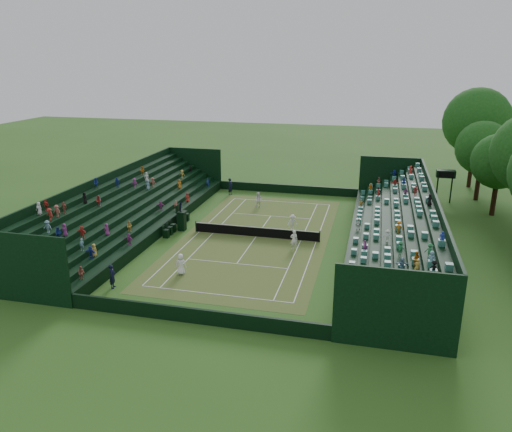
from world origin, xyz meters
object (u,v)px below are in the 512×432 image
object	(u,v)px
player_far_east	(292,223)
umpire_chair	(181,218)
tennis_net	(256,231)
player_near_east	(294,240)
player_far_west	(259,200)
player_near_west	(181,264)

from	to	relation	value
player_far_east	umpire_chair	bearing A→B (deg)	168.53
tennis_net	player_near_east	bearing A→B (deg)	-29.96
player_near_east	player_far_west	world-z (taller)	player_near_east
tennis_net	player_far_east	xyz separation A→B (m)	(2.93, 2.47, 0.27)
umpire_chair	player_far_east	size ratio (longest dim) A/B	1.73
umpire_chair	player_near_east	size ratio (longest dim) A/B	1.59
umpire_chair	player_near_west	distance (m)	10.17
umpire_chair	player_far_east	distance (m)	10.45
player_near_west	player_far_east	xyz separation A→B (m)	(6.45, 11.79, -0.02)
tennis_net	player_far_west	size ratio (longest dim) A/B	6.99
player_near_west	player_far_east	distance (m)	13.44
player_far_west	tennis_net	bearing A→B (deg)	-72.88
tennis_net	umpire_chair	distance (m)	7.28
tennis_net	player_near_east	world-z (taller)	player_near_east
umpire_chair	player_far_west	world-z (taller)	umpire_chair
player_far_west	player_near_east	bearing A→B (deg)	-57.89
tennis_net	player_far_west	xyz separation A→B (m)	(-1.96, 9.17, 0.31)
player_near_east	player_near_west	bearing A→B (deg)	27.98
player_near_west	player_near_east	size ratio (longest dim) A/B	0.95
umpire_chair	player_far_west	distance (m)	10.47
umpire_chair	player_far_west	bearing A→B (deg)	59.63
player_near_west	player_near_east	distance (m)	10.24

